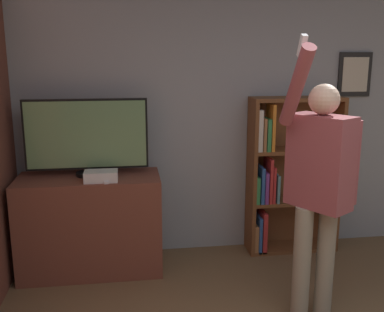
{
  "coord_description": "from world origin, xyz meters",
  "views": [
    {
      "loc": [
        -1.08,
        -1.45,
        1.92
      ],
      "look_at": [
        -0.6,
        1.85,
        1.17
      ],
      "focal_mm": 42.0,
      "sensor_mm": 36.0,
      "label": 1
    }
  ],
  "objects_px": {
    "television": "(87,136)",
    "game_console": "(101,176)",
    "bookshelf": "(284,177)",
    "person": "(319,182)"
  },
  "relations": [
    {
      "from": "television",
      "to": "game_console",
      "type": "relative_size",
      "value": 3.79
    },
    {
      "from": "television",
      "to": "bookshelf",
      "type": "distance_m",
      "value": 1.92
    },
    {
      "from": "television",
      "to": "person",
      "type": "distance_m",
      "value": 1.99
    },
    {
      "from": "person",
      "to": "game_console",
      "type": "bearing_deg",
      "value": -151.79
    },
    {
      "from": "bookshelf",
      "to": "person",
      "type": "height_order",
      "value": "person"
    },
    {
      "from": "television",
      "to": "bookshelf",
      "type": "height_order",
      "value": "television"
    },
    {
      "from": "game_console",
      "to": "person",
      "type": "xyz_separation_m",
      "value": [
        1.55,
        -0.87,
        0.13
      ]
    },
    {
      "from": "bookshelf",
      "to": "game_console",
      "type": "bearing_deg",
      "value": -168.9
    },
    {
      "from": "television",
      "to": "bookshelf",
      "type": "xyz_separation_m",
      "value": [
        1.86,
        0.14,
        -0.48
      ]
    },
    {
      "from": "television",
      "to": "person",
      "type": "bearing_deg",
      "value": -32.64
    }
  ]
}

